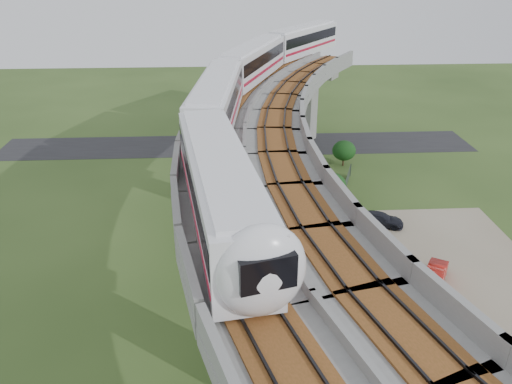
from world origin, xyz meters
TOP-DOWN VIEW (x-y plane):
  - ground at (0.00, 0.00)m, footprint 160.00×160.00m
  - dirt_lot at (14.00, -2.00)m, footprint 18.00×26.00m
  - asphalt_road at (0.00, 30.00)m, footprint 60.00×8.00m
  - viaduct at (3.84, 0.00)m, footprint 19.58×73.98m
  - metro_train at (1.70, 12.62)m, footprint 18.10×59.90m
  - fence at (9.75, 0.00)m, footprint 3.87×38.73m
  - tree_0 at (12.09, 22.42)m, footprint 2.69×2.69m
  - tree_1 at (8.86, 12.80)m, footprint 2.64×2.64m
  - tree_2 at (6.18, 4.67)m, footprint 2.85×2.85m
  - tree_3 at (7.05, -5.12)m, footprint 2.07×2.07m
  - car_red at (14.13, -0.57)m, footprint 3.11×3.97m
  - car_dark at (12.39, 8.16)m, footprint 4.50×2.89m

SIDE VIEW (x-z plane):
  - ground at x=0.00m, z-range 0.00..0.00m
  - asphalt_road at x=0.00m, z-range 0.00..0.03m
  - dirt_lot at x=14.00m, z-range 0.00..0.04m
  - car_dark at x=12.39m, z-range 0.04..1.25m
  - car_red at x=14.13m, z-range 0.04..1.30m
  - fence at x=9.75m, z-range 0.00..1.50m
  - tree_0 at x=12.09m, z-range 0.36..3.37m
  - tree_3 at x=7.05m, z-range 0.53..3.37m
  - tree_1 at x=8.86m, z-range 0.45..3.62m
  - tree_2 at x=6.18m, z-range 0.65..4.38m
  - viaduct at x=3.84m, z-range 3.35..14.75m
  - metro_train at x=1.70m, z-range 10.49..14.13m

